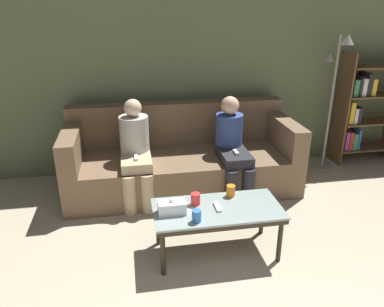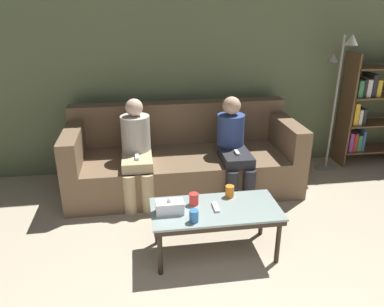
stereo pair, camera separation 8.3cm
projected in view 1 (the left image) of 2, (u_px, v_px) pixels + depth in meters
The scene contains 12 objects.
wall_back at pixel (173, 65), 4.40m from camera, with size 12.00×0.06×2.60m.
couch at pixel (181, 159), 4.26m from camera, with size 2.52×0.99×0.91m.
coffee_table at pixel (217, 213), 3.06m from camera, with size 1.05×0.51×0.43m.
cup_near_left at pixel (196, 199), 3.08m from camera, with size 0.08×0.08×0.10m.
cup_near_right at pixel (231, 191), 3.21m from camera, with size 0.07×0.07×0.10m.
cup_far_center at pixel (197, 216), 2.84m from camera, with size 0.07×0.07×0.10m.
tissue_box at pixel (172, 207), 2.95m from camera, with size 0.22×0.12×0.13m.
game_remote at pixel (217, 207), 3.04m from camera, with size 0.04×0.15×0.02m.
bookshelf at pixel (363, 109), 4.80m from camera, with size 0.81×0.32×1.42m.
standing_lamp at pixel (334, 90), 4.47m from camera, with size 0.31×0.26×1.65m.
seated_person_left_end at pixel (135, 150), 3.87m from camera, with size 0.31×0.64×1.07m.
seated_person_mid_left at pixel (232, 145), 4.02m from camera, with size 0.31×0.70×1.06m.
Camera 1 is at (-0.57, -0.71, 1.99)m, focal length 35.00 mm.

